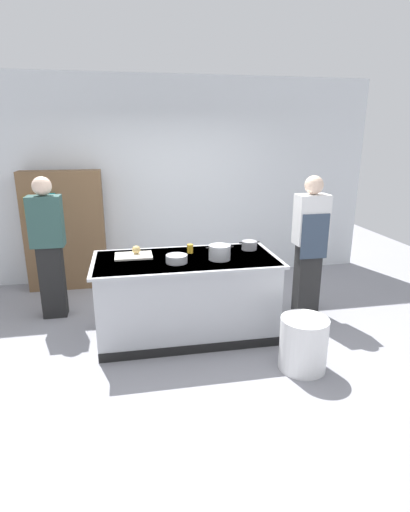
# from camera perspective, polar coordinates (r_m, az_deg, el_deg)

# --- Properties ---
(ground_plane) EXTENTS (10.00, 10.00, 0.00)m
(ground_plane) POSITION_cam_1_polar(r_m,az_deg,el_deg) (4.69, -2.58, -10.87)
(ground_plane) COLOR gray
(back_wall) EXTENTS (6.40, 0.12, 3.00)m
(back_wall) POSITION_cam_1_polar(r_m,az_deg,el_deg) (6.28, -5.63, 10.54)
(back_wall) COLOR silver
(back_wall) RESTS_ON ground_plane
(counter_island) EXTENTS (1.98, 0.98, 0.90)m
(counter_island) POSITION_cam_1_polar(r_m,az_deg,el_deg) (4.49, -2.66, -5.61)
(counter_island) COLOR #B7BABF
(counter_island) RESTS_ON ground_plane
(cutting_board) EXTENTS (0.40, 0.28, 0.02)m
(cutting_board) POSITION_cam_1_polar(r_m,az_deg,el_deg) (4.46, -10.05, 0.03)
(cutting_board) COLOR silver
(cutting_board) RESTS_ON counter_island
(onion) EXTENTS (0.09, 0.09, 0.09)m
(onion) POSITION_cam_1_polar(r_m,az_deg,el_deg) (4.48, -9.68, 0.88)
(onion) COLOR tan
(onion) RESTS_ON cutting_board
(stock_pot) EXTENTS (0.30, 0.23, 0.16)m
(stock_pot) POSITION_cam_1_polar(r_m,az_deg,el_deg) (4.28, 2.08, 0.52)
(stock_pot) COLOR #B7BABF
(stock_pot) RESTS_ON counter_island
(sauce_pan) EXTENTS (0.24, 0.17, 0.10)m
(sauce_pan) POSITION_cam_1_polar(r_m,az_deg,el_deg) (4.68, 6.27, 1.52)
(sauce_pan) COLOR #99999E
(sauce_pan) RESTS_ON counter_island
(mixing_bowl) EXTENTS (0.22, 0.22, 0.08)m
(mixing_bowl) POSITION_cam_1_polar(r_m,az_deg,el_deg) (4.19, -4.02, -0.40)
(mixing_bowl) COLOR #B7BABF
(mixing_bowl) RESTS_ON counter_island
(juice_cup) EXTENTS (0.07, 0.07, 0.10)m
(juice_cup) POSITION_cam_1_polar(r_m,az_deg,el_deg) (4.52, -2.12, 1.04)
(juice_cup) COLOR yellow
(juice_cup) RESTS_ON counter_island
(trash_bin) EXTENTS (0.45, 0.45, 0.52)m
(trash_bin) POSITION_cam_1_polar(r_m,az_deg,el_deg) (4.05, 13.70, -11.93)
(trash_bin) COLOR white
(trash_bin) RESTS_ON ground_plane
(person_chef) EXTENTS (0.38, 0.25, 1.72)m
(person_chef) POSITION_cam_1_polar(r_m,az_deg,el_deg) (5.07, 14.56, 1.82)
(person_chef) COLOR #282828
(person_chef) RESTS_ON ground_plane
(person_guest) EXTENTS (0.38, 0.24, 1.72)m
(person_guest) POSITION_cam_1_polar(r_m,az_deg,el_deg) (5.16, -21.21, 1.44)
(person_guest) COLOR black
(person_guest) RESTS_ON ground_plane
(bookshelf) EXTENTS (1.10, 0.31, 1.70)m
(bookshelf) POSITION_cam_1_polar(r_m,az_deg,el_deg) (6.13, -19.15, 3.38)
(bookshelf) COLOR brown
(bookshelf) RESTS_ON ground_plane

